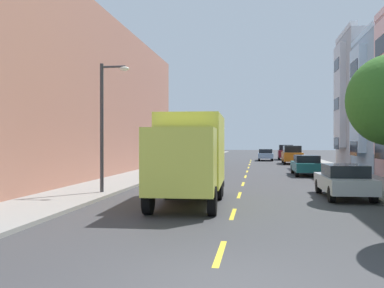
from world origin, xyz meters
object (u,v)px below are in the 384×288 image
delivery_box_truck (190,153)px  parked_wagon_white (197,159)px  street_lamp (105,116)px  parked_sedan_silver (344,180)px  parked_suv_orange (292,155)px  parked_suv_burgundy (286,152)px  parked_sedan_teal (306,165)px  moving_sky_sedan (265,155)px

delivery_box_truck → parked_wagon_white: size_ratio=1.50×
street_lamp → parked_sedan_silver: (10.38, 0.67, -2.78)m
delivery_box_truck → parked_suv_orange: bearing=78.1°
parked_suv_burgundy → parked_suv_orange: 10.25m
street_lamp → parked_suv_orange: size_ratio=1.20×
parked_sedan_teal → delivery_box_truck: bearing=-112.7°
parked_sedan_silver → parked_suv_orange: size_ratio=0.94×
street_lamp → delivery_box_truck: street_lamp is taller
street_lamp → parked_sedan_teal: size_ratio=1.27×
parked_suv_orange → moving_sky_sedan: bearing=110.0°
parked_sedan_silver → parked_wagon_white: bearing=115.9°
street_lamp → parked_wagon_white: (1.44, 19.09, -2.73)m
delivery_box_truck → parked_sedan_teal: bearing=67.3°
parked_suv_burgundy → moving_sky_sedan: (-2.66, -2.97, -0.24)m
parked_sedan_teal → parked_wagon_white: (-8.71, 6.41, 0.05)m
delivery_box_truck → parked_sedan_teal: delivery_box_truck is taller
street_lamp → parked_suv_orange: (10.37, 28.07, -2.55)m
parked_wagon_white → moving_sky_sedan: parked_wagon_white is taller
parked_wagon_white → parked_suv_burgundy: bearing=65.1°
parked_sedan_silver → parked_suv_orange: bearing=90.0°
parked_suv_burgundy → parked_wagon_white: bearing=-114.9°
parked_wagon_white → parked_suv_orange: 12.67m
street_lamp → parked_sedan_teal: street_lamp is taller
street_lamp → parked_sedan_teal: (10.15, 12.68, -2.78)m
delivery_box_truck → parked_sedan_silver: bearing=20.7°
street_lamp → parked_wagon_white: size_ratio=1.22×
delivery_box_truck → moving_sky_sedan: bearing=84.4°
delivery_box_truck → parked_suv_burgundy: delivery_box_truck is taller
delivery_box_truck → parked_wagon_white: (-2.68, 20.79, -1.14)m
street_lamp → delivery_box_truck: (4.12, -1.70, -1.59)m
parked_suv_orange → parked_sedan_silver: bearing=-90.0°
parked_sedan_silver → moving_sky_sedan: size_ratio=1.01×
parked_sedan_teal → parked_sedan_silver: (0.23, -12.01, 0.00)m
parked_suv_burgundy → parked_sedan_teal: 25.64m
parked_wagon_white → parked_sedan_silver: bearing=-64.1°
parked_sedan_silver → moving_sky_sedan: same height
parked_sedan_teal → moving_sky_sedan: size_ratio=1.00×
parked_suv_orange → moving_sky_sedan: 7.74m
delivery_box_truck → parked_sedan_silver: (6.26, 2.37, -1.19)m
street_lamp → parked_wagon_white: bearing=85.7°
street_lamp → parked_suv_orange: 30.03m
street_lamp → parked_sedan_teal: bearing=51.3°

